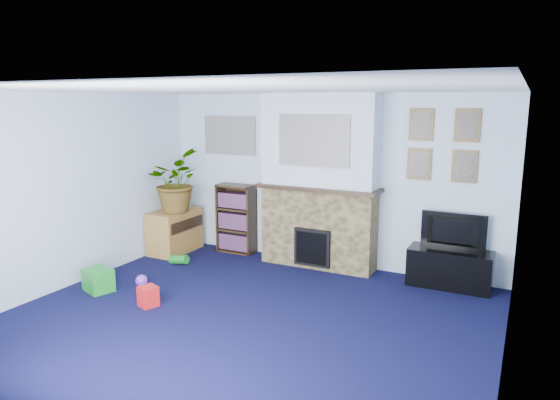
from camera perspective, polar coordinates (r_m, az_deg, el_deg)
The scene contains 26 objects.
floor at distance 5.45m, azimuth -4.15°, elevation -13.61°, with size 5.00×4.50×0.01m, color black.
ceiling at distance 4.96m, azimuth -4.55°, elevation 12.50°, with size 5.00×4.50×0.01m, color white.
wall_back at distance 7.06m, azimuth 5.12°, elevation 2.29°, with size 5.00×0.04×2.40m, color silver.
wall_front at distance 3.42m, azimuth -24.38°, elevation -8.29°, with size 5.00×0.04×2.40m, color silver.
wall_left at distance 6.69m, azimuth -23.01°, elevation 0.96°, with size 0.04×4.50×2.40m, color silver.
wall_right at distance 4.37m, azimuth 25.08°, elevation -4.23°, with size 0.04×4.50×2.40m, color silver.
chimney_breast at distance 6.87m, azimuth 4.49°, elevation 1.93°, with size 1.72×0.50×2.40m.
collage_main at distance 6.61m, azimuth 3.86°, elevation 6.78°, with size 1.00×0.03×0.68m, color gray.
collage_left at distance 7.69m, azimuth -5.73°, elevation 7.35°, with size 0.90×0.03×0.58m, color gray.
portrait_tl at distance 6.60m, azimuth 15.84°, elevation 8.29°, with size 0.30×0.03×0.40m, color brown.
portrait_tr at distance 6.51m, azimuth 20.63°, elevation 7.97°, with size 0.30×0.03×0.40m, color brown.
portrait_bl at distance 6.64m, azimuth 15.61°, elevation 3.98°, with size 0.30×0.03×0.40m, color brown.
portrait_br at distance 6.55m, azimuth 20.33°, elevation 3.61°, with size 0.30×0.03×0.40m, color brown.
tv_stand at distance 6.64m, azimuth 18.80°, elevation -7.50°, with size 1.00×0.42×0.48m, color black.
television at distance 6.53m, azimuth 19.09°, elevation -3.47°, with size 0.79×0.10×0.45m, color black.
bookshelf at distance 7.68m, azimuth -4.99°, elevation -2.30°, with size 0.58×0.28×1.05m.
sideboard at distance 7.87m, azimuth -11.95°, elevation -3.31°, with size 0.46×0.84×0.65m, color #AD7C37.
potted_plant at distance 7.65m, azimuth -12.12°, elevation 2.10°, with size 0.83×0.72×0.92m, color #26661E.
mantel_clock at distance 6.83m, azimuth 4.25°, elevation 2.18°, with size 0.09×0.05×0.13m, color gold.
mantel_candle at distance 6.70m, azimuth 7.21°, elevation 2.03°, with size 0.05×0.05×0.16m, color #B2BFC6.
mantel_teddy at distance 7.08m, azimuth -0.31°, elevation 2.49°, with size 0.11×0.11×0.11m, color gray.
mantel_can at distance 6.60m, azimuth 9.83°, elevation 1.65°, with size 0.06×0.06×0.11m, color red.
green_crate at distance 6.57m, azimuth -20.06°, elevation -8.56°, with size 0.35×0.28×0.28m, color #198C26.
toy_ball at distance 6.56m, azimuth -15.54°, elevation -8.78°, with size 0.15×0.15×0.15m, color purple.
toy_block at distance 5.95m, azimuth -14.83°, elevation -10.64°, with size 0.19×0.19×0.23m, color red.
toy_tube at distance 7.31m, azimuth -11.47°, elevation -6.69°, with size 0.13×0.13×0.28m, color #198C26.
Camera 1 is at (2.57, -4.24, 2.28)m, focal length 32.00 mm.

